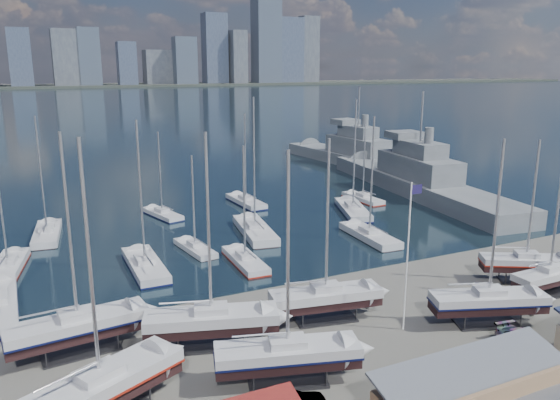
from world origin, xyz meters
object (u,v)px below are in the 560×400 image
flagpole (409,247)px  sailboat_cradle_0 (78,326)px  naval_ship_west (357,158)px  naval_ship_east (417,183)px

flagpole → sailboat_cradle_0: bearing=163.0°
naval_ship_west → sailboat_cradle_0: bearing=127.6°
sailboat_cradle_0 → flagpole: sailboat_cradle_0 is taller
sailboat_cradle_0 → flagpole: size_ratio=1.35×
sailboat_cradle_0 → naval_ship_west: 83.81m
naval_ship_east → naval_ship_west: bearing=-4.4°
naval_ship_east → naval_ship_west: naval_ship_east is taller
sailboat_cradle_0 → naval_ship_east: 64.10m
sailboat_cradle_0 → flagpole: 25.36m
naval_ship_east → flagpole: bearing=146.6°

